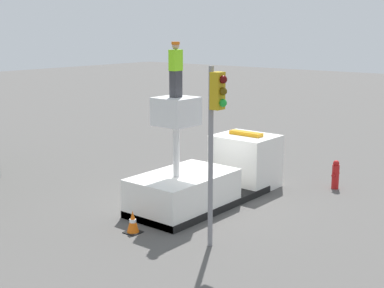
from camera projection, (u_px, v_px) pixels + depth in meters
The scene contains 6 objects.
ground_plane at pixel (201, 204), 18.85m from camera, with size 120.00×120.00×0.00m, color #565451.
bucket_truck at pixel (210, 177), 19.08m from camera, with size 6.54×2.30×3.91m.
worker at pixel (176, 70), 16.85m from camera, with size 0.40×0.26×1.75m.
traffic_light_pole at pixel (215, 121), 14.39m from camera, with size 0.34×0.57×5.09m.
fire_hydrant at pixel (336, 175), 20.55m from camera, with size 0.52×0.28×1.13m.
traffic_cone_rear at pixel (133, 222), 16.11m from camera, with size 0.47×0.47×0.70m.
Camera 1 is at (-14.11, -11.15, 6.04)m, focal length 50.00 mm.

